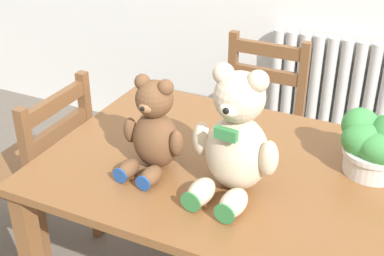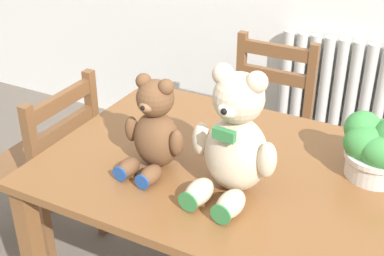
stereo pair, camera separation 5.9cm
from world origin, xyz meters
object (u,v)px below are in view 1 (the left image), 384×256
(wooden_chair_side, at_px, (40,171))
(potted_plant, at_px, (379,143))
(teddy_bear_left, at_px, (154,131))
(wooden_chair_behind, at_px, (255,131))
(teddy_bear_right, at_px, (236,140))

(wooden_chair_side, bearing_deg, potted_plant, -84.15)
(potted_plant, bearing_deg, teddy_bear_left, -156.41)
(wooden_chair_side, relative_size, potted_plant, 3.30)
(wooden_chair_behind, bearing_deg, teddy_bear_right, 104.56)
(wooden_chair_behind, xyz_separation_m, teddy_bear_right, (0.23, -0.87, 0.46))
(teddy_bear_left, bearing_deg, wooden_chair_side, -9.54)
(wooden_chair_behind, height_order, wooden_chair_side, wooden_chair_behind)
(wooden_chair_behind, xyz_separation_m, potted_plant, (0.60, -0.58, 0.39))
(teddy_bear_left, bearing_deg, wooden_chair_behind, -90.05)
(wooden_chair_side, distance_m, teddy_bear_left, 0.80)
(teddy_bear_left, xyz_separation_m, potted_plant, (0.66, 0.29, -0.03))
(wooden_chair_behind, distance_m, potted_plant, 0.93)
(wooden_chair_behind, height_order, potted_plant, potted_plant)
(wooden_chair_behind, distance_m, teddy_bear_left, 0.97)
(wooden_chair_side, xyz_separation_m, teddy_bear_left, (0.66, -0.15, 0.43))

